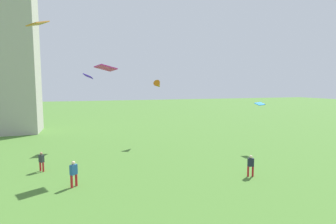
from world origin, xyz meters
TOP-DOWN VIEW (x-y plane):
  - person_0 at (-6.60, 19.68)m, footprint 0.45×0.45m
  - person_1 at (-4.09, 15.47)m, footprint 0.52×0.51m
  - person_2 at (8.41, 13.46)m, footprint 0.49×0.34m
  - kite_flying_0 at (14.34, 20.30)m, footprint 0.83×1.12m
  - kite_flying_1 at (-2.64, 28.30)m, footprint 1.16×1.56m
  - kite_flying_4 at (-1.51, 18.91)m, footprint 1.86×1.64m
  - kite_flying_5 at (5.33, 27.49)m, footprint 1.49×1.59m
  - kite_flying_6 at (-6.45, 20.26)m, footprint 1.67×1.85m

SIDE VIEW (x-z plane):
  - person_0 at x=-6.60m, z-range 0.10..1.66m
  - person_2 at x=8.41m, z-range 0.11..1.73m
  - person_1 at x=-4.09m, z-range 0.12..1.90m
  - kite_flying_0 at x=14.34m, z-range 4.74..5.03m
  - kite_flying_5 at x=5.33m, z-range 6.25..7.48m
  - kite_flying_1 at x=-2.64m, z-range 7.52..8.15m
  - kite_flying_4 at x=-1.51m, z-range 7.95..8.45m
  - kite_flying_6 at x=-6.45m, z-range 11.22..11.92m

